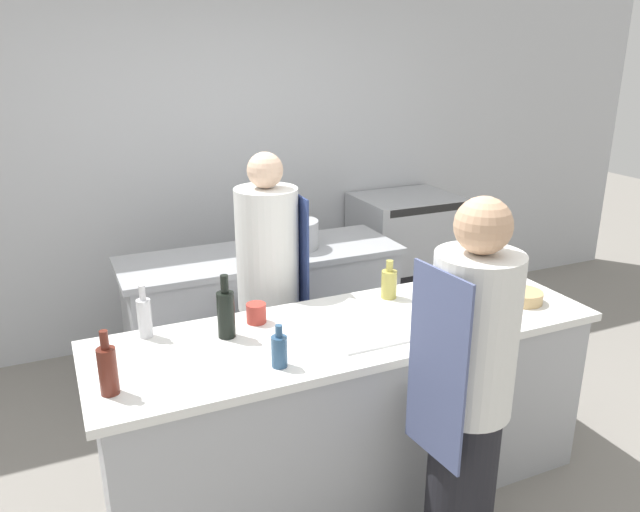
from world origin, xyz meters
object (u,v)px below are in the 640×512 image
bottle_sauce (279,350)px  cup (256,313)px  stockpot (295,234)px  bottle_olive_oil (108,369)px  bottle_vinegar (497,268)px  chef_at_prep_near (468,395)px  bowl_ceramic_blue (523,297)px  bottle_cooking_oil (389,283)px  bottle_water (144,317)px  chef_at_stove (269,296)px  bowl_prep_small (452,281)px  bowl_mixing_large (477,318)px  bottle_wine (226,313)px  oven_range (404,256)px

bottle_sauce → cup: bearing=83.5°
stockpot → bottle_olive_oil: bearing=-133.8°
bottle_vinegar → bottle_sauce: bottle_vinegar is taller
chef_at_prep_near → bowl_ceramic_blue: bearing=-59.6°
bottle_cooking_oil → stockpot: bottle_cooking_oil is taller
bottle_water → stockpot: 1.48m
bowl_ceramic_blue → stockpot: (-0.74, 1.35, 0.06)m
chef_at_stove → bowl_prep_small: (0.92, -0.47, 0.11)m
chef_at_stove → bowl_mixing_large: bearing=39.8°
bottle_vinegar → stockpot: 1.35m
bowl_prep_small → cup: cup is taller
bottle_wine → bottle_sauce: size_ratio=1.61×
bottle_wine → bowl_prep_small: bottle_wine is taller
chef_at_stove → bottle_wine: 0.72m
chef_at_prep_near → chef_at_stove: bearing=10.1°
oven_range → bottle_wine: bottle_wine is taller
bottle_olive_oil → bottle_sauce: bottle_olive_oil is taller
bowl_mixing_large → cup: cup is taller
chef_at_prep_near → bottle_cooking_oil: bearing=-14.5°
bottle_olive_oil → bowl_mixing_large: size_ratio=1.37×
bowl_prep_small → cup: 1.15m
bowl_mixing_large → stockpot: 1.52m
oven_range → bottle_sauce: (-1.84, -1.98, 0.46)m
chef_at_stove → bottle_olive_oil: (-0.96, -0.85, 0.18)m
bottle_vinegar → bottle_cooking_oil: 0.63m
chef_at_prep_near → stockpot: 1.90m
bottle_olive_oil → bottle_vinegar: 2.11m
chef_at_prep_near → bowl_mixing_large: size_ratio=8.50×
bottle_cooking_oil → stockpot: 1.01m
oven_range → bottle_sauce: 2.75m
bottle_sauce → bottle_cooking_oil: bearing=30.1°
oven_range → stockpot: (-1.18, -0.52, 0.48)m
oven_range → bottle_wine: (-1.97, -1.62, 0.51)m
bottle_sauce → stockpot: size_ratio=0.62×
chef_at_prep_near → bowl_ceramic_blue: size_ratio=8.33×
bowl_mixing_large → bowl_ceramic_blue: bearing=18.2°
bottle_olive_oil → stockpot: 1.94m
bowl_prep_small → bowl_ceramic_blue: size_ratio=0.86×
bottle_vinegar → bottle_water: size_ratio=1.17×
bottle_water → chef_at_stove: bearing=28.4°
oven_range → bowl_mixing_large: 2.21m
bottle_wine → bowl_mixing_large: 1.19m
bowl_mixing_large → stockpot: size_ratio=0.64×
bowl_prep_small → stockpot: bearing=117.8°
chef_at_stove → bottle_cooking_oil: bearing=50.4°
bottle_olive_oil → bottle_vinegar: (2.09, 0.28, 0.01)m
bottle_vinegar → bottle_wine: 1.54m
bottle_vinegar → stockpot: size_ratio=0.97×
oven_range → bottle_vinegar: (-0.43, -1.64, 0.51)m
chef_at_stove → bottle_olive_oil: chef_at_stove is taller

